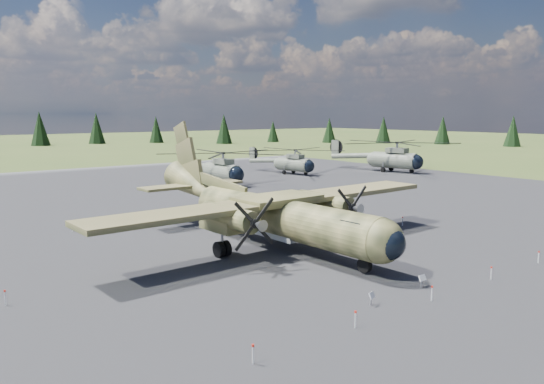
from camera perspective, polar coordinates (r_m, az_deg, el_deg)
ground at (r=38.49m, az=-1.73°, el=-6.81°), size 500.00×500.00×0.00m
apron at (r=46.71m, az=-9.00°, el=-4.18°), size 120.00×120.00×0.04m
transport_plane at (r=40.78m, az=-0.42°, el=-1.80°), size 30.29×27.55×10.00m
helicopter_near at (r=76.05m, az=-5.48°, el=3.28°), size 18.86×22.09×4.73m
helicopter_mid at (r=89.05m, az=2.30°, el=3.84°), size 19.12×20.84×4.25m
helicopter_far at (r=94.76m, az=12.99°, el=4.37°), size 24.70×26.42×5.33m
info_placard_left at (r=29.09m, az=10.65°, el=-11.01°), size 0.52×0.34×0.75m
info_placard_right at (r=32.52m, az=15.84°, el=-9.02°), size 0.52×0.24×0.81m
barrier_fence at (r=38.04m, az=-2.23°, el=-6.20°), size 33.12×29.62×0.85m
treeline at (r=50.81m, az=-6.72°, el=2.32°), size 318.90×310.33×10.94m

